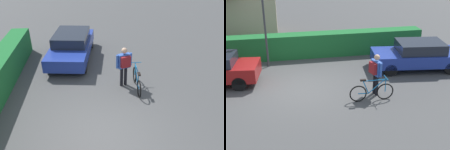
# 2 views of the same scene
# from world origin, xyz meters

# --- Properties ---
(ground_plane) EXTENTS (60.00, 60.00, 0.00)m
(ground_plane) POSITION_xyz_m (0.00, 0.00, 0.00)
(ground_plane) COLOR #444444
(parked_car_far) EXTENTS (4.41, 2.33, 1.38)m
(parked_car_far) POSITION_xyz_m (5.77, 1.24, 0.72)
(parked_car_far) COLOR navy
(parked_car_far) RESTS_ON ground
(bicycle) EXTENTS (1.79, 0.50, 0.96)m
(bicycle) POSITION_xyz_m (2.62, -1.58, 0.39)
(bicycle) COLOR black
(bicycle) RESTS_ON ground
(person_rider) EXTENTS (0.45, 0.67, 1.73)m
(person_rider) POSITION_xyz_m (2.90, -1.08, 1.06)
(person_rider) COLOR black
(person_rider) RESTS_ON ground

